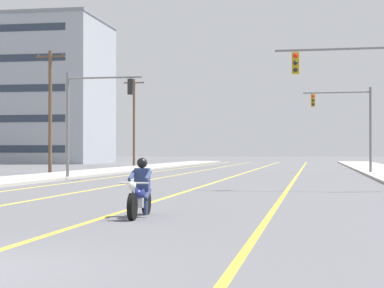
{
  "coord_description": "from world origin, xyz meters",
  "views": [
    {
      "loc": [
        5.17,
        -8.57,
        1.62
      ],
      "look_at": [
        0.38,
        18.86,
        1.91
      ],
      "focal_mm": 65.46,
      "sensor_mm": 36.0,
      "label": 1
    }
  ],
  "objects_px": {
    "utility_pole_left_far": "(134,121)",
    "traffic_signal_near_right": "(374,89)",
    "traffic_signal_near_left": "(89,109)",
    "traffic_signal_mid_right": "(351,117)",
    "motorcycle_with_rider": "(140,193)",
    "utility_pole_left_near": "(50,109)"
  },
  "relations": [
    {
      "from": "traffic_signal_mid_right",
      "to": "traffic_signal_near_right",
      "type": "bearing_deg",
      "value": -90.51
    },
    {
      "from": "motorcycle_with_rider",
      "to": "traffic_signal_near_right",
      "type": "relative_size",
      "value": 0.35
    },
    {
      "from": "utility_pole_left_far",
      "to": "traffic_signal_near_right",
      "type": "bearing_deg",
      "value": -63.59
    },
    {
      "from": "traffic_signal_mid_right",
      "to": "utility_pole_left_near",
      "type": "relative_size",
      "value": 0.7
    },
    {
      "from": "traffic_signal_near_right",
      "to": "traffic_signal_near_left",
      "type": "relative_size",
      "value": 1.0
    },
    {
      "from": "traffic_signal_near_left",
      "to": "utility_pole_left_near",
      "type": "height_order",
      "value": "utility_pole_left_near"
    },
    {
      "from": "traffic_signal_near_right",
      "to": "traffic_signal_near_left",
      "type": "bearing_deg",
      "value": 148.62
    },
    {
      "from": "traffic_signal_mid_right",
      "to": "utility_pole_left_near",
      "type": "xyz_separation_m",
      "value": [
        -21.4,
        -3.3,
        0.56
      ]
    },
    {
      "from": "motorcycle_with_rider",
      "to": "utility_pole_left_far",
      "type": "relative_size",
      "value": 0.24
    },
    {
      "from": "traffic_signal_near_left",
      "to": "motorcycle_with_rider",
      "type": "bearing_deg",
      "value": -68.63
    },
    {
      "from": "motorcycle_with_rider",
      "to": "traffic_signal_near_left",
      "type": "distance_m",
      "value": 23.84
    },
    {
      "from": "traffic_signal_near_left",
      "to": "traffic_signal_mid_right",
      "type": "relative_size",
      "value": 1.0
    },
    {
      "from": "traffic_signal_mid_right",
      "to": "motorcycle_with_rider",
      "type": "bearing_deg",
      "value": -101.17
    },
    {
      "from": "motorcycle_with_rider",
      "to": "traffic_signal_near_right",
      "type": "bearing_deg",
      "value": 62.4
    },
    {
      "from": "utility_pole_left_near",
      "to": "utility_pole_left_far",
      "type": "xyz_separation_m",
      "value": [
        -0.13,
        24.38,
        0.22
      ]
    },
    {
      "from": "motorcycle_with_rider",
      "to": "traffic_signal_near_right",
      "type": "xyz_separation_m",
      "value": [
        6.63,
        12.68,
        3.57
      ]
    },
    {
      "from": "traffic_signal_mid_right",
      "to": "utility_pole_left_far",
      "type": "bearing_deg",
      "value": 135.61
    },
    {
      "from": "traffic_signal_near_left",
      "to": "utility_pole_left_far",
      "type": "height_order",
      "value": "utility_pole_left_far"
    },
    {
      "from": "utility_pole_left_far",
      "to": "traffic_signal_mid_right",
      "type": "bearing_deg",
      "value": -44.39
    },
    {
      "from": "traffic_signal_near_right",
      "to": "traffic_signal_near_left",
      "type": "xyz_separation_m",
      "value": [
        -15.22,
        9.28,
        -0.08
      ]
    },
    {
      "from": "traffic_signal_near_right",
      "to": "traffic_signal_near_left",
      "type": "distance_m",
      "value": 17.83
    },
    {
      "from": "traffic_signal_near_right",
      "to": "utility_pole_left_far",
      "type": "bearing_deg",
      "value": 116.41
    }
  ]
}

